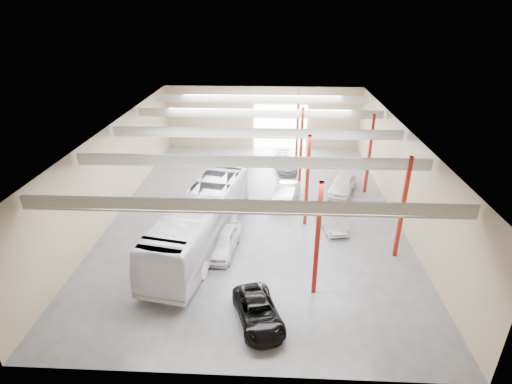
# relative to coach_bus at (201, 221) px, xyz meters

# --- Properties ---
(depot_shell) EXTENTS (22.12, 32.12, 7.06)m
(depot_shell) POSITION_rel_coach_bus_xyz_m (3.64, 5.78, 3.11)
(depot_shell) COLOR #4A4A4F
(depot_shell) RESTS_ON ground
(coach_bus) EXTENTS (5.63, 13.78, 3.74)m
(coach_bus) POSITION_rel_coach_bus_xyz_m (0.00, 0.00, 0.00)
(coach_bus) COLOR white
(coach_bus) RESTS_ON ground
(black_sedan) EXTENTS (3.26, 4.83, 1.23)m
(black_sedan) POSITION_rel_coach_bus_xyz_m (4.21, -7.25, -1.26)
(black_sedan) COLOR black
(black_sedan) RESTS_ON ground
(car_row_a) EXTENTS (2.52, 4.93, 1.61)m
(car_row_a) POSITION_rel_coach_bus_xyz_m (1.51, -0.70, -1.07)
(car_row_a) COLOR white
(car_row_a) RESTS_ON ground
(car_row_b) EXTENTS (2.73, 4.88, 1.52)m
(car_row_b) POSITION_rel_coach_bus_xyz_m (5.94, 6.85, -1.11)
(car_row_b) COLOR #A8A8AD
(car_row_b) RESTS_ON ground
(car_row_c) EXTENTS (2.58, 4.99, 1.38)m
(car_row_c) POSITION_rel_coach_bus_xyz_m (6.01, 14.30, -1.18)
(car_row_c) COLOR slate
(car_row_c) RESTS_ON ground
(car_right_near) EXTENTS (2.20, 4.49, 1.42)m
(car_right_near) POSITION_rel_coach_bus_xyz_m (9.26, 3.07, -1.16)
(car_right_near) COLOR #B2B2B7
(car_right_near) RESTS_ON ground
(car_right_far) EXTENTS (3.42, 5.14, 1.63)m
(car_right_far) POSITION_rel_coach_bus_xyz_m (10.96, 9.01, -1.06)
(car_right_far) COLOR silver
(car_right_far) RESTS_ON ground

